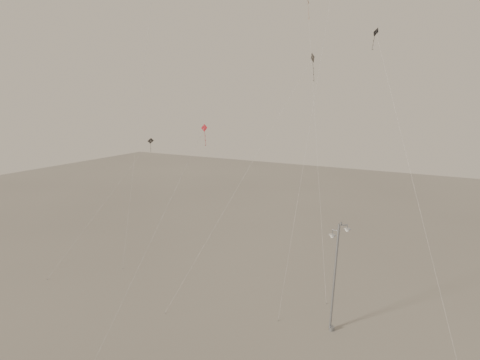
% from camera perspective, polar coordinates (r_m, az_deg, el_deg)
% --- Properties ---
extents(ground, '(160.00, 160.00, 0.00)m').
position_cam_1_polar(ground, '(29.22, -4.10, -24.63)').
color(ground, gray).
rests_on(ground, ground).
extents(street_lamp, '(1.51, 0.81, 8.82)m').
position_cam_1_polar(street_lamp, '(29.79, 14.31, -13.69)').
color(street_lamp, gray).
rests_on(street_lamp, ground).
extents(kite_1, '(8.91, 10.93, 21.46)m').
position_cam_1_polar(kite_1, '(32.71, 6.39, 10.20)').
color(kite_1, black).
rests_on(kite_1, ground).
extents(kite_3, '(0.71, 14.50, 15.43)m').
position_cam_1_polar(kite_3, '(31.44, -8.66, 0.90)').
color(kite_3, maroon).
rests_on(kite_3, ground).
extents(kite_4, '(8.52, 11.42, 23.12)m').
position_cam_1_polar(kite_4, '(30.15, 22.50, 9.90)').
color(kite_4, black).
rests_on(kite_4, ground).
extents(kite_5, '(7.68, 15.33, 29.29)m').
position_cam_1_polar(kite_5, '(43.83, 10.76, 18.41)').
color(kite_5, brown).
rests_on(kite_5, ground).
extents(kite_6, '(4.74, 11.44, 13.37)m').
position_cam_1_polar(kite_6, '(42.89, -16.49, 1.53)').
color(kite_6, black).
rests_on(kite_6, ground).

